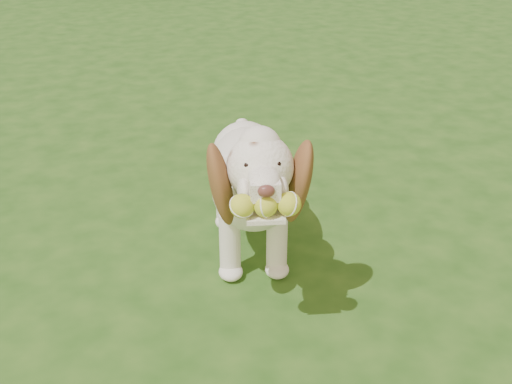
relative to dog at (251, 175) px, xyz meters
name	(u,v)px	position (x,y,z in m)	size (l,w,h in m)	color
ground	(266,219)	(0.22, 0.32, -0.43)	(80.00, 80.00, 0.00)	#1D4513
dog	(251,175)	(0.00, 0.00, 0.00)	(0.67, 1.23, 0.81)	white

